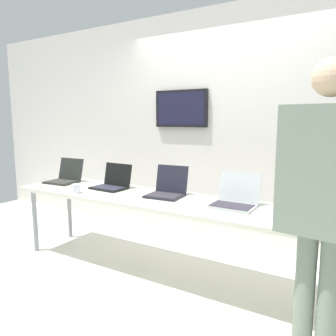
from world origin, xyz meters
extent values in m
cube|color=silver|center=(0.00, 0.00, -0.02)|extent=(8.00, 8.00, 0.04)
cube|color=silver|center=(0.00, 1.13, 1.37)|extent=(8.00, 0.06, 2.74)
cube|color=black|center=(-0.57, 1.08, 1.60)|extent=(0.70, 0.05, 0.45)
cube|color=#1A1930|center=(-0.57, 1.06, 1.60)|extent=(0.64, 0.02, 0.39)
cube|color=beige|center=(0.00, 0.00, 0.72)|extent=(3.60, 0.70, 0.04)
cylinder|color=gray|center=(-1.70, -0.25, 0.35)|extent=(0.05, 0.05, 0.70)
cylinder|color=gray|center=(-1.70, 0.25, 0.35)|extent=(0.05, 0.05, 0.70)
cube|color=#252725|center=(-1.56, 0.03, 0.75)|extent=(0.36, 0.28, 0.02)
cube|color=#33342E|center=(-1.56, 0.01, 0.76)|extent=(0.33, 0.23, 0.00)
cube|color=#252725|center=(-1.57, 0.19, 0.88)|extent=(0.35, 0.09, 0.25)
cube|color=silver|center=(-1.57, 0.19, 0.88)|extent=(0.32, 0.08, 0.22)
cube|color=black|center=(-0.88, 0.05, 0.75)|extent=(0.38, 0.26, 0.02)
cube|color=#292A39|center=(-0.88, 0.04, 0.76)|extent=(0.34, 0.21, 0.00)
cube|color=black|center=(-0.87, 0.20, 0.88)|extent=(0.37, 0.08, 0.24)
cube|color=navy|center=(-0.87, 0.20, 0.88)|extent=(0.34, 0.06, 0.21)
cube|color=#1F1F2B|center=(-0.19, 0.05, 0.75)|extent=(0.35, 0.29, 0.02)
cube|color=#302D33|center=(-0.19, 0.04, 0.76)|extent=(0.32, 0.24, 0.00)
cube|color=#1F1F2B|center=(-0.20, 0.21, 0.89)|extent=(0.33, 0.09, 0.26)
cube|color=#182830|center=(-0.20, 0.22, 0.89)|extent=(0.30, 0.08, 0.23)
cube|color=#AFB5B7|center=(0.49, 0.02, 0.75)|extent=(0.36, 0.27, 0.02)
cube|color=#302B35|center=(0.49, 0.01, 0.76)|extent=(0.33, 0.22, 0.00)
cube|color=#AFB5B7|center=(0.49, 0.19, 0.88)|extent=(0.36, 0.09, 0.25)
cube|color=silver|center=(0.49, 0.20, 0.88)|extent=(0.33, 0.08, 0.22)
cube|color=#36333A|center=(1.16, 0.06, 0.75)|extent=(0.39, 0.26, 0.02)
cube|color=#342E37|center=(1.16, 0.04, 0.76)|extent=(0.36, 0.21, 0.00)
cube|color=#36333A|center=(1.17, 0.23, 0.86)|extent=(0.38, 0.15, 0.21)
cube|color=#215B3F|center=(1.17, 0.23, 0.86)|extent=(0.35, 0.13, 0.18)
cylinder|color=gray|center=(1.15, -0.62, 0.43)|extent=(0.12, 0.12, 0.86)
cylinder|color=gray|center=(1.27, -0.64, 0.43)|extent=(0.12, 0.12, 0.86)
cube|color=gray|center=(1.21, -0.63, 1.20)|extent=(0.47, 0.31, 0.68)
sphere|color=beige|center=(1.21, -0.63, 1.68)|extent=(0.20, 0.20, 0.20)
cylinder|color=gray|center=(1.08, -0.32, 0.91)|extent=(0.10, 0.33, 0.07)
cylinder|color=white|center=(-1.04, -0.25, 0.79)|extent=(0.08, 0.08, 0.09)
cube|color=white|center=(0.88, -0.17, 0.74)|extent=(0.25, 0.32, 0.00)
camera|label=1|loc=(1.36, -2.50, 1.47)|focal=34.79mm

